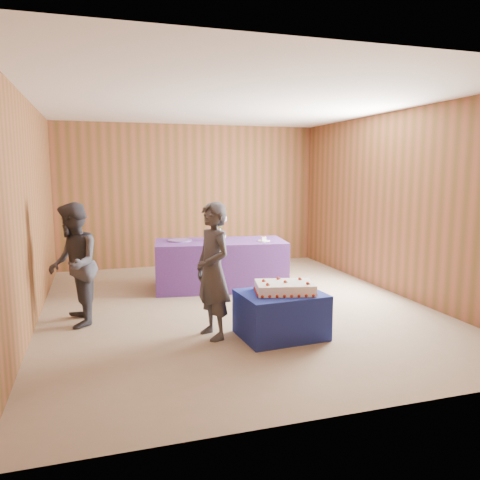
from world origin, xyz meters
name	(u,v)px	position (x,y,z in m)	size (l,w,h in m)	color
ground	(234,306)	(0.00, 0.00, 0.00)	(6.00, 6.00, 0.00)	#8A715F
room_shell	(234,173)	(0.00, 0.00, 1.80)	(5.04, 6.04, 2.72)	brown
cake_table	(281,314)	(0.17, -1.27, 0.25)	(0.90, 0.70, 0.50)	navy
serving_table	(221,264)	(0.07, 1.03, 0.38)	(2.00, 0.90, 0.75)	#563085
sheet_cake	(285,288)	(0.20, -1.28, 0.56)	(0.74, 0.58, 0.15)	white
vase	(220,235)	(0.07, 1.04, 0.85)	(0.19, 0.19, 0.20)	silver
flower_spray	(220,219)	(0.07, 1.04, 1.09)	(0.22, 0.22, 0.17)	#366C2B
platter	(180,240)	(-0.53, 1.19, 0.76)	(0.37, 0.37, 0.02)	#6B51A3
plate	(264,241)	(0.71, 0.80, 0.76)	(0.19, 0.19, 0.01)	white
cake_slice	(264,238)	(0.71, 0.80, 0.79)	(0.07, 0.06, 0.08)	white
knife	(267,242)	(0.71, 0.66, 0.75)	(0.26, 0.02, 0.00)	#B1B1B5
guest_left	(213,271)	(-0.56, -1.07, 0.75)	(0.55, 0.36, 1.50)	#363740
guest_right	(74,265)	(-2.04, -0.19, 0.74)	(0.71, 0.56, 1.47)	#32323C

